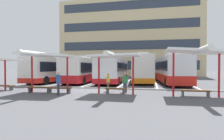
# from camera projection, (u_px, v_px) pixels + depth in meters

# --- Properties ---
(ground_plane) EXTENTS (160.00, 160.00, 0.00)m
(ground_plane) POSITION_uv_depth(u_px,v_px,m) (91.00, 91.00, 16.37)
(ground_plane) COLOR #515156
(terminal_building) EXTENTS (32.42, 10.99, 20.37)m
(terminal_building) POSITION_uv_depth(u_px,v_px,m) (130.00, 40.00, 46.80)
(terminal_building) COLOR #D1BC8C
(terminal_building) RESTS_ON ground
(coach_bus_0) EXTENTS (3.53, 12.31, 3.55)m
(coach_bus_0) POSITION_uv_depth(u_px,v_px,m) (58.00, 70.00, 25.98)
(coach_bus_0) COLOR silver
(coach_bus_0) RESTS_ON ground
(coach_bus_1) EXTENTS (2.77, 12.00, 3.45)m
(coach_bus_1) POSITION_uv_depth(u_px,v_px,m) (86.00, 70.00, 25.69)
(coach_bus_1) COLOR silver
(coach_bus_1) RESTS_ON ground
(coach_bus_2) EXTENTS (2.89, 11.50, 3.47)m
(coach_bus_2) POSITION_uv_depth(u_px,v_px,m) (114.00, 70.00, 24.92)
(coach_bus_2) COLOR silver
(coach_bus_2) RESTS_ON ground
(coach_bus_3) EXTENTS (3.33, 11.04, 3.82)m
(coach_bus_3) POSITION_uv_depth(u_px,v_px,m) (142.00, 69.00, 25.21)
(coach_bus_3) COLOR silver
(coach_bus_3) RESTS_ON ground
(coach_bus_4) EXTENTS (3.55, 12.24, 3.61)m
(coach_bus_4) POSITION_uv_depth(u_px,v_px,m) (170.00, 70.00, 23.50)
(coach_bus_4) COLOR silver
(coach_bus_4) RESTS_ON ground
(lane_stripe_0) EXTENTS (0.16, 14.00, 0.01)m
(lane_stripe_0) POSITION_uv_depth(u_px,v_px,m) (46.00, 81.00, 26.93)
(lane_stripe_0) COLOR white
(lane_stripe_0) RESTS_ON ground
(lane_stripe_1) EXTENTS (0.16, 14.00, 0.01)m
(lane_stripe_1) POSITION_uv_depth(u_px,v_px,m) (71.00, 82.00, 26.15)
(lane_stripe_1) COLOR white
(lane_stripe_1) RESTS_ON ground
(lane_stripe_2) EXTENTS (0.16, 14.00, 0.01)m
(lane_stripe_2) POSITION_uv_depth(u_px,v_px,m) (98.00, 82.00, 25.38)
(lane_stripe_2) COLOR white
(lane_stripe_2) RESTS_ON ground
(lane_stripe_3) EXTENTS (0.16, 14.00, 0.01)m
(lane_stripe_3) POSITION_uv_depth(u_px,v_px,m) (126.00, 83.00, 24.60)
(lane_stripe_3) COLOR white
(lane_stripe_3) RESTS_ON ground
(lane_stripe_4) EXTENTS (0.16, 14.00, 0.01)m
(lane_stripe_4) POSITION_uv_depth(u_px,v_px,m) (156.00, 83.00, 23.82)
(lane_stripe_4) COLOR white
(lane_stripe_4) RESTS_ON ground
(lane_stripe_5) EXTENTS (0.16, 14.00, 0.01)m
(lane_stripe_5) POSITION_uv_depth(u_px,v_px,m) (188.00, 84.00, 23.04)
(lane_stripe_5) COLOR white
(lane_stripe_5) RESTS_ON ground
(bench_1) EXTENTS (1.99, 0.46, 0.45)m
(bench_1) POSITION_uv_depth(u_px,v_px,m) (3.00, 86.00, 16.64)
(bench_1) COLOR brown
(bench_1) RESTS_ON ground
(waiting_shelter_1) EXTENTS (4.10, 5.20, 3.17)m
(waiting_shelter_1) POSITION_uv_depth(u_px,v_px,m) (47.00, 56.00, 14.69)
(waiting_shelter_1) COLOR red
(waiting_shelter_1) RESTS_ON ground
(bench_2) EXTENTS (1.89, 0.65, 0.45)m
(bench_2) POSITION_uv_depth(u_px,v_px,m) (39.00, 88.00, 15.18)
(bench_2) COLOR brown
(bench_2) RESTS_ON ground
(bench_3) EXTENTS (1.91, 0.57, 0.45)m
(bench_3) POSITION_uv_depth(u_px,v_px,m) (60.00, 89.00, 14.81)
(bench_3) COLOR brown
(bench_3) RESTS_ON ground
(waiting_shelter_2) EXTENTS (3.66, 4.74, 3.06)m
(waiting_shelter_2) POSITION_uv_depth(u_px,v_px,m) (115.00, 57.00, 14.09)
(waiting_shelter_2) COLOR red
(waiting_shelter_2) RESTS_ON ground
(bench_4) EXTENTS (1.61, 0.57, 0.45)m
(bench_4) POSITION_uv_depth(u_px,v_px,m) (116.00, 90.00, 14.39)
(bench_4) COLOR brown
(bench_4) RESTS_ON ground
(waiting_shelter_3) EXTENTS (3.96, 4.84, 3.34)m
(waiting_shelter_3) POSITION_uv_depth(u_px,v_px,m) (197.00, 52.00, 12.73)
(waiting_shelter_3) COLOR red
(waiting_shelter_3) RESTS_ON ground
(bench_5) EXTENTS (1.99, 0.51, 0.45)m
(bench_5) POSITION_uv_depth(u_px,v_px,m) (195.00, 92.00, 13.14)
(bench_5) COLOR brown
(bench_5) RESTS_ON ground
(platform_kerb) EXTENTS (44.00, 0.24, 0.12)m
(platform_kerb) POSITION_uv_depth(u_px,v_px,m) (96.00, 88.00, 17.82)
(platform_kerb) COLOR #ADADA8
(platform_kerb) RESTS_ON ground
(waiting_passenger_0) EXTENTS (0.47, 0.26, 1.54)m
(waiting_passenger_0) POSITION_uv_depth(u_px,v_px,m) (125.00, 81.00, 15.26)
(waiting_passenger_0) COLOR #33384C
(waiting_passenger_0) RESTS_ON ground
(waiting_passenger_1) EXTENTS (0.25, 0.46, 1.55)m
(waiting_passenger_1) POSITION_uv_depth(u_px,v_px,m) (108.00, 81.00, 15.86)
(waiting_passenger_1) COLOR brown
(waiting_passenger_1) RESTS_ON ground
(waiting_passenger_2) EXTENTS (0.48, 0.52, 1.71)m
(waiting_passenger_2) POSITION_uv_depth(u_px,v_px,m) (58.00, 82.00, 13.70)
(waiting_passenger_2) COLOR #33384C
(waiting_passenger_2) RESTS_ON ground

